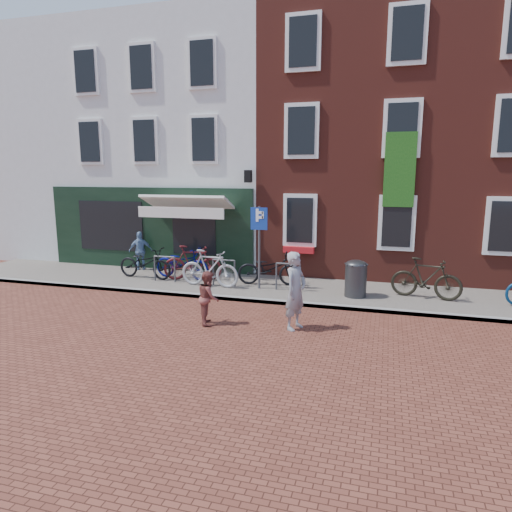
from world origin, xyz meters
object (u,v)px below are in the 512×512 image
(litter_bin, at_px, (356,276))
(boy, at_px, (209,297))
(bicycle_4, at_px, (269,269))
(woman, at_px, (296,291))
(bicycle_3, at_px, (210,268))
(bicycle_5, at_px, (426,278))
(parking_sign, at_px, (259,233))
(bicycle_1, at_px, (193,263))
(cafe_person, at_px, (141,251))
(bicycle_0, at_px, (145,263))
(bicycle_2, at_px, (182,263))

(litter_bin, relative_size, boy, 0.87)
(boy, xyz_separation_m, bicycle_4, (0.53, 3.64, -0.03))
(woman, xyz_separation_m, bicycle_3, (-3.19, 2.72, -0.23))
(bicycle_3, bearing_deg, bicycle_5, -82.28)
(parking_sign, distance_m, bicycle_1, 2.64)
(boy, xyz_separation_m, cafe_person, (-4.44, 4.53, 0.15))
(bicycle_4, bearing_deg, boy, 163.05)
(litter_bin, relative_size, cafe_person, 0.81)
(bicycle_0, height_order, bicycle_5, bicycle_5)
(bicycle_2, relative_size, bicycle_3, 1.03)
(boy, relative_size, cafe_person, 0.93)
(woman, xyz_separation_m, bicycle_0, (-5.63, 3.14, -0.28))
(cafe_person, bearing_deg, bicycle_2, 128.59)
(woman, relative_size, bicycle_2, 0.92)
(bicycle_0, xyz_separation_m, bicycle_5, (8.65, -0.00, 0.06))
(litter_bin, height_order, woman, woman)
(litter_bin, distance_m, boy, 4.40)
(bicycle_2, bearing_deg, bicycle_3, -114.44)
(bicycle_2, bearing_deg, cafe_person, 73.01)
(bicycle_1, bearing_deg, boy, -165.94)
(bicycle_1, bearing_deg, parking_sign, -115.98)
(bicycle_0, xyz_separation_m, bicycle_3, (2.44, -0.42, 0.06))
(parking_sign, bearing_deg, litter_bin, -1.79)
(woman, relative_size, bicycle_4, 0.92)
(bicycle_1, relative_size, bicycle_4, 0.97)
(cafe_person, height_order, bicycle_3, cafe_person)
(parking_sign, bearing_deg, boy, -96.49)
(woman, relative_size, bicycle_0, 0.92)
(litter_bin, bearing_deg, bicycle_5, 9.84)
(bicycle_1, height_order, bicycle_2, bicycle_1)
(cafe_person, height_order, bicycle_1, cafe_person)
(woman, xyz_separation_m, bicycle_4, (-1.51, 3.43, -0.28))
(bicycle_3, bearing_deg, parking_sign, -79.10)
(parking_sign, relative_size, cafe_person, 1.80)
(boy, relative_size, bicycle_4, 0.66)
(bicycle_1, height_order, bicycle_4, bicycle_1)
(cafe_person, relative_size, bicycle_2, 0.70)
(bicycle_1, bearing_deg, bicycle_3, -142.24)
(litter_bin, bearing_deg, bicycle_3, -178.70)
(boy, distance_m, bicycle_4, 3.68)
(woman, height_order, bicycle_3, woman)
(boy, bearing_deg, bicycle_3, -0.96)
(litter_bin, xyz_separation_m, cafe_person, (-7.62, 1.50, 0.11))
(parking_sign, bearing_deg, bicycle_3, -172.93)
(litter_bin, xyz_separation_m, woman, (-1.15, -2.82, 0.22))
(litter_bin, bearing_deg, bicycle_2, 173.47)
(bicycle_0, distance_m, bicycle_2, 1.22)
(cafe_person, distance_m, bicycle_2, 2.20)
(bicycle_3, bearing_deg, bicycle_0, 83.97)
(litter_bin, relative_size, woman, 0.62)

